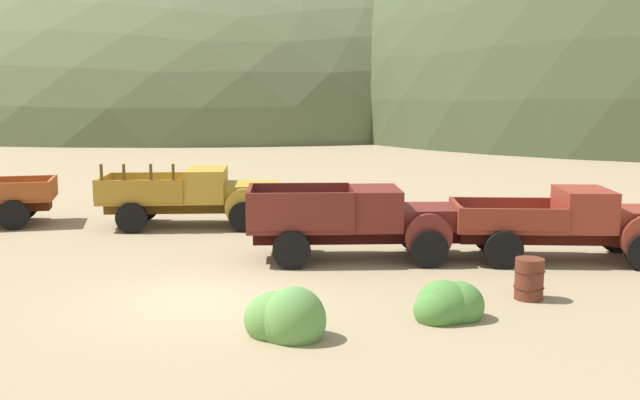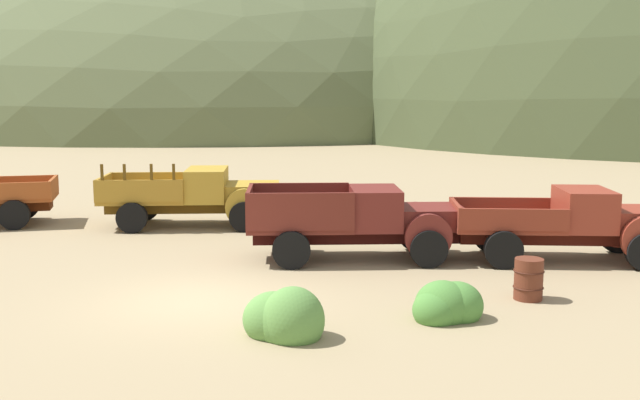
{
  "view_description": "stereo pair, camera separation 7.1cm",
  "coord_description": "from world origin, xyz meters",
  "px_view_note": "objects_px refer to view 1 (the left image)",
  "views": [
    {
      "loc": [
        4.27,
        -14.55,
        4.43
      ],
      "look_at": [
        2.04,
        4.83,
        1.47
      ],
      "focal_mm": 40.85,
      "sensor_mm": 36.0,
      "label": 1
    },
    {
      "loc": [
        4.34,
        -14.54,
        4.43
      ],
      "look_at": [
        2.04,
        4.83,
        1.47
      ],
      "focal_mm": 40.85,
      "sensor_mm": 36.0,
      "label": 2
    }
  ],
  "objects_px": {
    "truck_mustard": "(204,196)",
    "oil_drum_spare": "(529,279)",
    "truck_oxblood": "(369,221)",
    "truck_rust_red": "(580,223)"
  },
  "relations": [
    {
      "from": "truck_mustard",
      "to": "oil_drum_spare",
      "type": "xyz_separation_m",
      "value": [
        9.2,
        -7.53,
        -0.56
      ]
    },
    {
      "from": "truck_oxblood",
      "to": "oil_drum_spare",
      "type": "bearing_deg",
      "value": -52.67
    },
    {
      "from": "truck_rust_red",
      "to": "oil_drum_spare",
      "type": "xyz_separation_m",
      "value": [
        -1.91,
        -3.85,
        -0.54
      ]
    },
    {
      "from": "truck_oxblood",
      "to": "oil_drum_spare",
      "type": "relative_size",
      "value": 6.61
    },
    {
      "from": "truck_mustard",
      "to": "truck_rust_red",
      "type": "xyz_separation_m",
      "value": [
        11.11,
        -3.68,
        -0.02
      ]
    },
    {
      "from": "truck_oxblood",
      "to": "truck_rust_red",
      "type": "height_order",
      "value": "truck_oxblood"
    },
    {
      "from": "truck_oxblood",
      "to": "oil_drum_spare",
      "type": "xyz_separation_m",
      "value": [
        3.57,
        -3.39,
        -0.56
      ]
    },
    {
      "from": "truck_mustard",
      "to": "oil_drum_spare",
      "type": "height_order",
      "value": "truck_mustard"
    },
    {
      "from": "truck_rust_red",
      "to": "truck_mustard",
      "type": "bearing_deg",
      "value": 158.23
    },
    {
      "from": "truck_mustard",
      "to": "truck_rust_red",
      "type": "distance_m",
      "value": 11.7
    }
  ]
}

